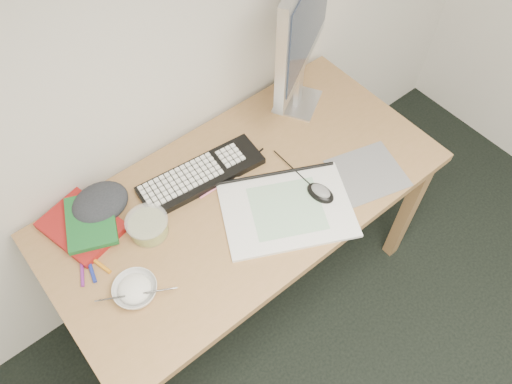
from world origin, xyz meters
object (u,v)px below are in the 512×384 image
Objects in this scene: sketchpad at (287,209)px; monitor at (304,23)px; desk at (245,206)px; rice_bowl at (136,290)px; keyboard at (201,175)px.

sketchpad is 0.63m from monitor.
rice_bowl reaches higher than desk.
monitor is (0.43, 0.21, 0.45)m from desk.
sketchpad is at bearing -66.09° from desk.
keyboard is 0.62m from monitor.
monitor reaches higher than desk.
monitor is at bearing 71.03° from sketchpad.
keyboard is at bearing 156.51° from monitor.
monitor is (0.37, 0.36, 0.36)m from sketchpad.
rice_bowl is (-0.41, -0.23, 0.01)m from keyboard.
sketchpad is at bearing -6.42° from rice_bowl.
monitor reaches higher than keyboard.
desk is 0.19m from keyboard.
keyboard is at bearing 29.76° from rice_bowl.
sketchpad is at bearing -58.27° from keyboard.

